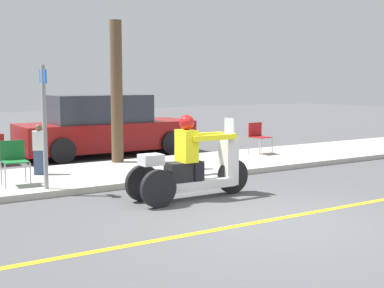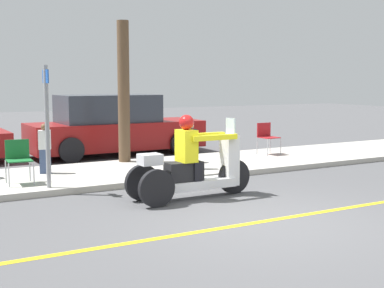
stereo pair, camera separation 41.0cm
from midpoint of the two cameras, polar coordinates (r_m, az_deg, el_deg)
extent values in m
plane|color=#4C4C4F|center=(7.97, 6.60, -8.14)|extent=(60.00, 60.00, 0.00)
cube|color=gold|center=(7.88, 5.74, -8.28)|extent=(24.00, 0.12, 0.01)
cube|color=#B2ADA3|center=(11.81, -7.53, -2.96)|extent=(28.00, 2.80, 0.12)
cylinder|color=black|center=(9.77, 3.17, -3.45)|extent=(0.62, 0.10, 0.62)
cylinder|color=black|center=(8.67, -4.97, -4.78)|extent=(0.62, 0.10, 0.62)
cylinder|color=black|center=(9.16, -6.57, -4.17)|extent=(0.62, 0.10, 0.62)
cube|color=silver|center=(9.31, -1.27, -4.34)|extent=(1.60, 0.39, 0.16)
cube|color=black|center=(9.18, -2.13, -2.95)|extent=(0.64, 0.31, 0.33)
cube|color=silver|center=(9.66, 2.70, -1.67)|extent=(0.24, 0.31, 0.91)
cube|color=silver|center=(9.60, 2.81, 1.91)|extent=(0.03, 0.28, 0.30)
cube|color=silver|center=(8.84, -5.73, -1.68)|extent=(0.36, 0.31, 0.18)
cube|color=yellow|center=(9.14, -1.87, -0.20)|extent=(0.26, 0.38, 0.55)
sphere|color=red|center=(9.10, -1.88, 2.33)|extent=(0.26, 0.26, 0.26)
cube|color=black|center=(9.17, -0.78, -2.96)|extent=(0.14, 0.14, 0.33)
cube|color=black|center=(9.38, -1.54, -2.75)|extent=(0.14, 0.14, 0.33)
cube|color=yellow|center=(9.19, 1.15, 0.70)|extent=(0.89, 0.09, 0.09)
cube|color=yellow|center=(9.53, -0.17, 0.92)|extent=(0.89, 0.09, 0.09)
cube|color=#38476B|center=(11.49, -16.95, -1.89)|extent=(0.26, 0.21, 0.50)
cube|color=silver|center=(11.44, -17.03, 0.35)|extent=(0.28, 0.22, 0.40)
sphere|color=brown|center=(11.41, -17.08, 1.69)|extent=(0.14, 0.14, 0.14)
cube|color=#38476B|center=(11.69, -1.65, -1.50)|extent=(0.24, 0.19, 0.49)
cube|color=black|center=(11.63, -1.66, 0.63)|extent=(0.26, 0.19, 0.39)
sphere|color=tan|center=(11.61, -1.67, 1.90)|extent=(0.13, 0.13, 0.13)
cylinder|color=#A5A8AD|center=(13.83, 6.37, -0.35)|extent=(0.02, 0.02, 0.44)
cylinder|color=#A5A8AD|center=(14.11, 7.73, -0.22)|extent=(0.02, 0.02, 0.44)
cylinder|color=#A5A8AD|center=(14.16, 5.22, -0.17)|extent=(0.02, 0.02, 0.44)
cylinder|color=#A5A8AD|center=(14.44, 6.58, -0.05)|extent=(0.02, 0.02, 0.44)
cube|color=maroon|center=(14.11, 6.49, 0.73)|extent=(0.45, 0.45, 0.02)
cube|color=maroon|center=(14.26, 5.93, 1.53)|extent=(0.44, 0.04, 0.38)
cylinder|color=#A5A8AD|center=(10.16, -20.39, -3.31)|extent=(0.02, 0.02, 0.44)
cylinder|color=#A5A8AD|center=(10.23, -17.95, -3.15)|extent=(0.02, 0.02, 0.44)
cylinder|color=#A5A8AD|center=(10.59, -20.74, -2.93)|extent=(0.02, 0.02, 0.44)
cylinder|color=#A5A8AD|center=(10.66, -18.39, -2.78)|extent=(0.02, 0.02, 0.44)
cube|color=#19662D|center=(10.37, -19.42, -1.79)|extent=(0.47, 0.47, 0.02)
cube|color=#19662D|center=(10.56, -19.65, -0.66)|extent=(0.44, 0.05, 0.38)
cube|color=maroon|center=(14.94, -9.85, 0.91)|extent=(4.78, 1.71, 0.74)
cube|color=#2D333D|center=(14.79, -10.76, 3.72)|extent=(2.63, 1.54, 0.75)
cylinder|color=black|center=(14.87, -3.03, 0.10)|extent=(0.64, 0.22, 0.64)
cylinder|color=black|center=(16.37, -5.94, 0.69)|extent=(0.64, 0.22, 0.64)
cylinder|color=black|center=(13.64, -14.50, -0.71)|extent=(0.64, 0.22, 0.64)
cylinder|color=black|center=(15.26, -16.46, 0.01)|extent=(0.64, 0.22, 0.64)
cylinder|color=brown|center=(12.73, -8.97, 5.50)|extent=(0.28, 0.28, 3.32)
cylinder|color=gray|center=(9.83, -16.61, 1.68)|extent=(0.08, 0.08, 2.20)
cube|color=#1E51AD|center=(9.80, -16.79, 6.93)|extent=(0.02, 0.36, 0.24)
camera|label=1|loc=(0.21, -91.28, -0.15)|focal=50.00mm
camera|label=2|loc=(0.21, 88.72, 0.15)|focal=50.00mm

